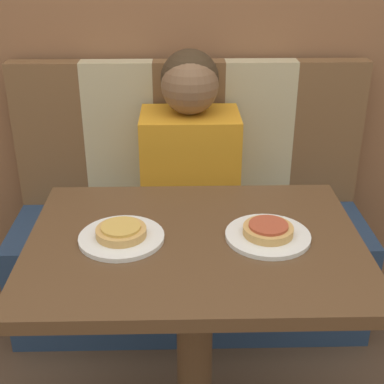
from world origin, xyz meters
name	(u,v)px	position (x,y,z in m)	size (l,w,h in m)	color
booth_seat	(190,268)	(0.00, 0.61, 0.21)	(1.33, 0.46, 0.42)	navy
booth_backrest	(189,134)	(0.00, 0.80, 0.71)	(1.33, 0.08, 0.56)	brown
dining_table	(195,276)	(0.00, 0.00, 0.60)	(0.85, 0.63, 0.71)	brown
person	(190,144)	(0.00, 0.62, 0.73)	(0.34, 0.24, 0.64)	orange
plate_left	(122,237)	(-0.18, 0.00, 0.72)	(0.22, 0.22, 0.01)	white
plate_right	(268,235)	(0.18, 0.00, 0.72)	(0.22, 0.22, 0.01)	white
pizza_left	(121,231)	(-0.18, 0.00, 0.74)	(0.13, 0.13, 0.03)	tan
pizza_right	(268,229)	(0.18, 0.00, 0.74)	(0.13, 0.13, 0.03)	tan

